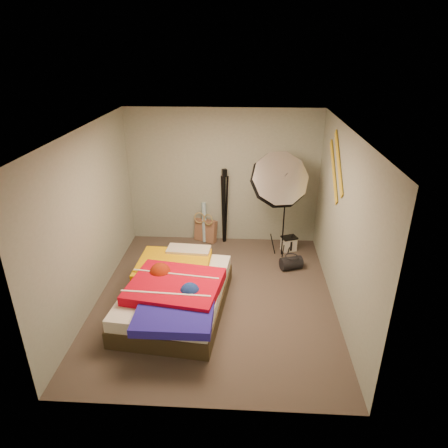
# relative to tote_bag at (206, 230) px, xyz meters

# --- Properties ---
(floor) EXTENTS (4.00, 4.00, 0.00)m
(floor) POSITION_rel_tote_bag_xyz_m (0.33, -1.90, -0.21)
(floor) COLOR #50443B
(floor) RESTS_ON ground
(ceiling) EXTENTS (4.00, 4.00, 0.00)m
(ceiling) POSITION_rel_tote_bag_xyz_m (0.33, -1.90, 2.29)
(ceiling) COLOR silver
(ceiling) RESTS_ON wall_back
(wall_back) EXTENTS (3.50, 0.00, 3.50)m
(wall_back) POSITION_rel_tote_bag_xyz_m (0.33, 0.10, 1.04)
(wall_back) COLOR #989F90
(wall_back) RESTS_ON floor
(wall_front) EXTENTS (3.50, 0.00, 3.50)m
(wall_front) POSITION_rel_tote_bag_xyz_m (0.33, -3.90, 1.04)
(wall_front) COLOR #989F90
(wall_front) RESTS_ON floor
(wall_left) EXTENTS (0.00, 4.00, 4.00)m
(wall_left) POSITION_rel_tote_bag_xyz_m (-1.42, -1.90, 1.04)
(wall_left) COLOR #989F90
(wall_left) RESTS_ON floor
(wall_right) EXTENTS (0.00, 4.00, 4.00)m
(wall_right) POSITION_rel_tote_bag_xyz_m (2.08, -1.90, 1.04)
(wall_right) COLOR #989F90
(wall_right) RESTS_ON floor
(tote_bag) EXTENTS (0.47, 0.35, 0.44)m
(tote_bag) POSITION_rel_tote_bag_xyz_m (0.00, 0.00, 0.00)
(tote_bag) COLOR #9D6D52
(tote_bag) RESTS_ON floor
(wrapping_roll) EXTENTS (0.12, 0.23, 0.76)m
(wrapping_roll) POSITION_rel_tote_bag_xyz_m (-0.02, 0.00, 0.17)
(wrapping_roll) COLOR #5496B4
(wrapping_roll) RESTS_ON floor
(camera_case) EXTENTS (0.30, 0.26, 0.25)m
(camera_case) POSITION_rel_tote_bag_xyz_m (1.57, -0.32, -0.09)
(camera_case) COLOR white
(camera_case) RESTS_ON floor
(duffel_bag) EXTENTS (0.41, 0.32, 0.22)m
(duffel_bag) POSITION_rel_tote_bag_xyz_m (1.55, -0.99, -0.10)
(duffel_bag) COLOR black
(duffel_bag) RESTS_ON floor
(wall_stripe_upper) EXTENTS (0.02, 0.91, 0.78)m
(wall_stripe_upper) POSITION_rel_tote_bag_xyz_m (2.06, -1.30, 1.74)
(wall_stripe_upper) COLOR gold
(wall_stripe_upper) RESTS_ON wall_right
(wall_stripe_lower) EXTENTS (0.02, 0.91, 0.78)m
(wall_stripe_lower) POSITION_rel_tote_bag_xyz_m (2.06, -1.05, 1.54)
(wall_stripe_lower) COLOR gold
(wall_stripe_lower) RESTS_ON wall_right
(bed) EXTENTS (1.53, 2.13, 0.56)m
(bed) POSITION_rel_tote_bag_xyz_m (-0.21, -2.22, 0.07)
(bed) COLOR #3F3320
(bed) RESTS_ON floor
(photo_umbrella) EXTENTS (1.13, 0.79, 2.02)m
(photo_umbrella) POSITION_rel_tote_bag_xyz_m (1.28, -0.63, 1.23)
(photo_umbrella) COLOR black
(photo_umbrella) RESTS_ON floor
(camera_tripod) EXTENTS (0.10, 0.10, 1.44)m
(camera_tripod) POSITION_rel_tote_bag_xyz_m (0.36, -0.02, 0.61)
(camera_tripod) COLOR black
(camera_tripod) RESTS_ON floor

